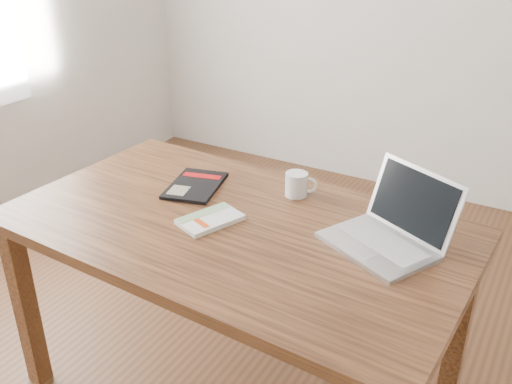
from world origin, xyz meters
The scene contains 6 objects.
room centered at (-0.07, 0.00, 1.36)m, with size 4.04×4.04×2.70m.
desk centered at (-0.07, -0.12, 0.66)m, with size 1.57×0.95×0.75m.
white_guidebook centered at (-0.14, -0.15, 0.76)m, with size 0.19×0.24×0.02m.
black_guidebook centered at (-0.34, 0.04, 0.76)m, with size 0.24×0.30×0.01m.
laptop centered at (0.42, 0.01, 0.80)m, with size 0.42×0.41×0.22m.
coffee_mug centered at (0.02, 0.17, 0.80)m, with size 0.11×0.08×0.09m.
Camera 1 is at (0.82, -1.51, 1.68)m, focal length 40.00 mm.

